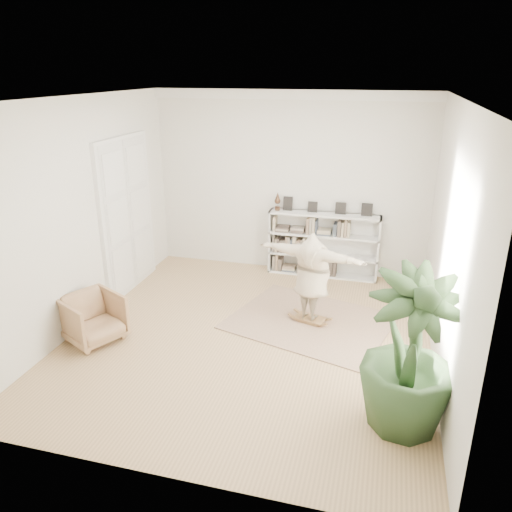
{
  "coord_description": "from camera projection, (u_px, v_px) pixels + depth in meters",
  "views": [
    {
      "loc": [
        1.88,
        -6.65,
        3.98
      ],
      "look_at": [
        -0.0,
        0.4,
        1.22
      ],
      "focal_mm": 35.0,
      "sensor_mm": 36.0,
      "label": 1
    }
  ],
  "objects": [
    {
      "name": "rug",
      "position": [
        310.0,
        321.0,
        8.32
      ],
      "size": [
        2.96,
        2.62,
        0.02
      ],
      "primitive_type": "cube",
      "rotation": [
        0.0,
        0.0,
        -0.28
      ],
      "color": "tan",
      "rests_on": "floor"
    },
    {
      "name": "doors",
      "position": [
        127.0,
        217.0,
        9.2
      ],
      "size": [
        0.09,
        1.78,
        2.92
      ],
      "color": "white",
      "rests_on": "floor"
    },
    {
      "name": "floor",
      "position": [
        250.0,
        337.0,
        7.87
      ],
      "size": [
        6.0,
        6.0,
        0.0
      ],
      "primitive_type": "plane",
      "color": "#A58155",
      "rests_on": "ground"
    },
    {
      "name": "person",
      "position": [
        312.0,
        274.0,
        8.02
      ],
      "size": [
        1.89,
        0.98,
        1.49
      ],
      "primitive_type": "imported",
      "rotation": [
        0.0,
        0.0,
        2.86
      ],
      "color": "#BBA88C",
      "rests_on": "rocker_board"
    },
    {
      "name": "armchair",
      "position": [
        93.0,
        318.0,
        7.66
      ],
      "size": [
        1.09,
        1.08,
        0.74
      ],
      "primitive_type": "imported",
      "rotation": [
        0.0,
        0.0,
        1.09
      ],
      "color": "tan",
      "rests_on": "floor"
    },
    {
      "name": "bookshelf",
      "position": [
        323.0,
        245.0,
        10.01
      ],
      "size": [
        2.2,
        0.35,
        1.64
      ],
      "color": "silver",
      "rests_on": "floor"
    },
    {
      "name": "room_shell",
      "position": [
        291.0,
        94.0,
        9.28
      ],
      "size": [
        6.0,
        6.0,
        6.0
      ],
      "color": "silver",
      "rests_on": "floor"
    },
    {
      "name": "rocker_board",
      "position": [
        310.0,
        319.0,
        8.3
      ],
      "size": [
        0.54,
        0.41,
        0.1
      ],
      "rotation": [
        0.0,
        0.0,
        -0.28
      ],
      "color": "#8F5F39",
      "rests_on": "rug"
    },
    {
      "name": "houseplant",
      "position": [
        410.0,
        353.0,
        5.6
      ],
      "size": [
        1.41,
        1.41,
        1.96
      ],
      "primitive_type": "imported",
      "rotation": [
        0.0,
        0.0,
        0.35
      ],
      "color": "#2D4A25",
      "rests_on": "floor"
    }
  ]
}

